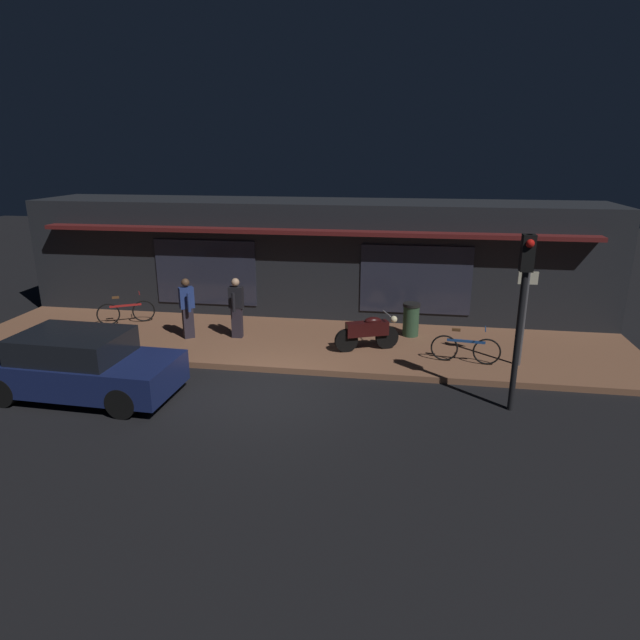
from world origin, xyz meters
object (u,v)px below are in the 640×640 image
at_px(person_bystander, 236,307).
at_px(sign_post, 524,311).
at_px(trash_bin, 411,319).
at_px(bicycle_parked, 465,349).
at_px(bicycle_extra, 126,312).
at_px(motorcycle, 368,332).
at_px(parked_car_near, 80,365).
at_px(person_photographer, 187,307).
at_px(traffic_light_pole, 523,293).

bearing_deg(person_bystander, sign_post, -7.21).
bearing_deg(trash_bin, bicycle_parked, -54.98).
height_order(bicycle_extra, person_bystander, person_bystander).
bearing_deg(trash_bin, motorcycle, -128.94).
bearing_deg(person_bystander, bicycle_parked, -9.08).
distance_m(bicycle_parked, bicycle_extra, 9.83).
relative_size(sign_post, parked_car_near, 0.58).
xyz_separation_m(bicycle_parked, parked_car_near, (-8.31, -2.90, 0.20)).
height_order(person_photographer, sign_post, sign_post).
relative_size(person_bystander, trash_bin, 1.80).
bearing_deg(sign_post, person_photographer, 175.53).
bearing_deg(person_photographer, bicycle_parked, -5.54).
relative_size(motorcycle, parked_car_near, 0.39).
distance_m(motorcycle, bicycle_parked, 2.45).
bearing_deg(parked_car_near, traffic_light_pole, 4.78).
relative_size(sign_post, trash_bin, 2.58).
bearing_deg(motorcycle, trash_bin, 51.06).
distance_m(bicycle_parked, person_bystander, 6.13).
xyz_separation_m(bicycle_parked, trash_bin, (-1.31, 1.87, 0.11)).
xyz_separation_m(motorcycle, bicycle_parked, (2.39, -0.52, -0.14)).
distance_m(motorcycle, trash_bin, 1.73).
distance_m(person_photographer, trash_bin, 6.16).
distance_m(person_photographer, person_bystander, 1.34).
xyz_separation_m(person_bystander, trash_bin, (4.72, 0.90, -0.41)).
xyz_separation_m(traffic_light_pole, parked_car_near, (-9.05, -0.76, -1.77)).
xyz_separation_m(person_photographer, parked_car_near, (-0.97, -3.62, -0.32)).
distance_m(bicycle_parked, parked_car_near, 8.81).
distance_m(bicycle_extra, parked_car_near, 4.78).
xyz_separation_m(person_photographer, trash_bin, (6.04, 1.15, -0.41)).
bearing_deg(person_bystander, parked_car_near, -120.53).
bearing_deg(motorcycle, person_bystander, 173.08).
height_order(bicycle_parked, person_bystander, person_bystander).
relative_size(person_photographer, traffic_light_pole, 0.46).
bearing_deg(bicycle_parked, parked_car_near, -160.74).
bearing_deg(traffic_light_pole, person_photographer, 160.52).
xyz_separation_m(motorcycle, person_bystander, (-3.64, 0.44, 0.38)).
xyz_separation_m(bicycle_parked, traffic_light_pole, (0.74, -2.15, 1.97)).
distance_m(bicycle_extra, trash_bin, 8.39).
bearing_deg(parked_car_near, motorcycle, 30.06).
bearing_deg(bicycle_parked, traffic_light_pole, -71.03).
distance_m(bicycle_extra, traffic_light_pole, 11.28).
bearing_deg(traffic_light_pole, bicycle_extra, 159.92).
relative_size(sign_post, traffic_light_pole, 0.67).
bearing_deg(bicycle_extra, sign_post, -8.44).
height_order(person_bystander, trash_bin, person_bystander).
relative_size(bicycle_parked, person_photographer, 0.99).
bearing_deg(motorcycle, person_photographer, 177.80).
xyz_separation_m(bicycle_extra, person_photographer, (2.35, -0.95, 0.52)).
distance_m(bicycle_parked, person_photographer, 7.40).
height_order(trash_bin, parked_car_near, parked_car_near).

